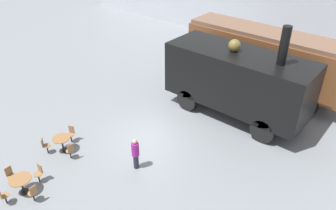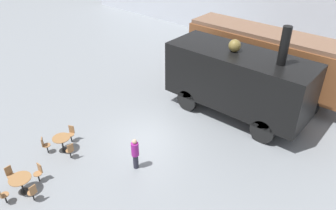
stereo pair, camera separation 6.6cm
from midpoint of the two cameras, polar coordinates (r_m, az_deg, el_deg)
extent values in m
plane|color=gray|center=(16.85, -3.27, -5.59)|extent=(80.00, 80.00, 0.00)
cube|color=brown|center=(20.90, 16.98, 7.89)|extent=(10.33, 2.41, 2.75)
cube|color=brown|center=(20.38, 17.64, 11.72)|extent=(10.12, 2.22, 0.24)
cylinder|color=black|center=(19.75, 22.92, 0.07)|extent=(1.32, 0.12, 1.32)
cylinder|color=black|center=(21.73, 24.95, 2.50)|extent=(1.32, 0.12, 1.32)
cylinder|color=black|center=(21.87, 7.74, 5.53)|extent=(1.32, 0.12, 1.32)
cylinder|color=black|center=(23.68, 10.81, 7.36)|extent=(1.32, 0.12, 1.32)
cube|color=black|center=(17.81, 11.88, 4.54)|extent=(7.74, 2.81, 2.91)
cylinder|color=black|center=(16.10, 19.46, 9.72)|extent=(0.43, 0.43, 1.84)
sphere|color=brown|center=(17.26, 11.39, 10.12)|extent=(0.64, 0.64, 0.64)
cylinder|color=black|center=(16.78, 15.87, -4.49)|extent=(1.25, 0.12, 1.25)
cylinder|color=black|center=(18.93, 19.44, -0.70)|extent=(1.25, 0.12, 1.25)
cylinder|color=black|center=(18.65, 3.11, 0.76)|extent=(1.25, 0.12, 1.25)
cylinder|color=black|center=(20.61, 7.65, 3.71)|extent=(1.25, 0.12, 1.25)
cylinder|color=black|center=(16.76, -17.79, -7.55)|extent=(0.44, 0.44, 0.02)
cylinder|color=black|center=(16.53, -18.00, -6.56)|extent=(0.08, 0.08, 0.72)
cylinder|color=olive|center=(16.32, -18.21, -5.52)|extent=(0.84, 0.84, 0.03)
cylinder|color=black|center=(15.25, -23.88, -13.66)|extent=(0.44, 0.44, 0.02)
cylinder|color=black|center=(15.01, -24.18, -12.69)|extent=(0.08, 0.08, 0.70)
cylinder|color=olive|center=(14.78, -24.49, -11.66)|extent=(0.89, 0.89, 0.03)
cylinder|color=black|center=(16.10, -16.73, -8.25)|extent=(0.06, 0.06, 0.42)
cylinder|color=olive|center=(15.96, -16.86, -7.63)|extent=(0.36, 0.36, 0.03)
cube|color=olive|center=(15.71, -16.72, -7.26)|extent=(0.08, 0.29, 0.42)
cylinder|color=black|center=(17.09, -16.61, -5.61)|extent=(0.06, 0.06, 0.42)
cylinder|color=olive|center=(16.96, -16.72, -5.01)|extent=(0.36, 0.36, 0.03)
cube|color=olive|center=(16.93, -16.57, -4.11)|extent=(0.28, 0.15, 0.42)
cylinder|color=black|center=(16.75, -20.35, -7.26)|extent=(0.06, 0.06, 0.42)
cylinder|color=olive|center=(16.62, -20.50, -6.65)|extent=(0.36, 0.36, 0.03)
cube|color=olive|center=(16.51, -21.16, -6.08)|extent=(0.25, 0.21, 0.42)
cylinder|color=black|center=(15.33, -21.68, -11.74)|extent=(0.06, 0.06, 0.42)
cylinder|color=olive|center=(15.18, -21.85, -11.12)|extent=(0.36, 0.36, 0.03)
cube|color=olive|center=(15.09, -21.53, -10.21)|extent=(0.29, 0.05, 0.42)
cylinder|color=black|center=(15.65, -25.48, -11.77)|extent=(0.06, 0.06, 0.42)
cylinder|color=olive|center=(15.51, -25.68, -11.16)|extent=(0.36, 0.36, 0.03)
cube|color=olive|center=(15.48, -26.15, -10.27)|extent=(0.05, 0.29, 0.42)
cylinder|color=black|center=(14.93, -26.51, -14.51)|extent=(0.06, 0.06, 0.42)
cylinder|color=olive|center=(14.79, -26.72, -13.90)|extent=(0.36, 0.36, 0.03)
cylinder|color=black|center=(14.60, -22.49, -14.56)|extent=(0.06, 0.06, 0.42)
cylinder|color=olive|center=(14.45, -22.68, -13.93)|extent=(0.36, 0.36, 0.03)
cube|color=olive|center=(14.19, -22.53, -13.60)|extent=(0.05, 0.29, 0.42)
cylinder|color=#262633|center=(14.92, -5.71, -9.72)|extent=(0.24, 0.24, 0.72)
cylinder|color=#8C1E7A|center=(14.48, -5.86, -7.69)|extent=(0.34, 0.34, 0.64)
sphere|color=tan|center=(14.21, -5.95, -6.36)|extent=(0.21, 0.21, 0.21)
camera|label=1|loc=(0.03, -90.11, -0.07)|focal=35.00mm
camera|label=2|loc=(0.03, 89.89, 0.07)|focal=35.00mm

